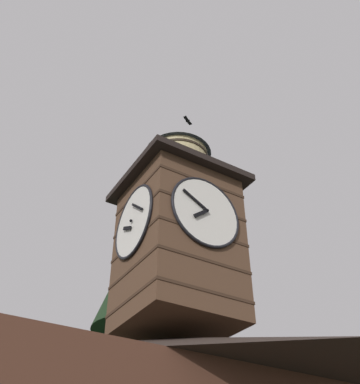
% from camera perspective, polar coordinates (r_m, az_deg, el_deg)
% --- Properties ---
extents(clock_tower, '(4.05, 4.05, 8.25)m').
position_cam_1_polar(clock_tower, '(16.27, -0.27, -4.65)').
color(clock_tower, brown).
rests_on(clock_tower, building_main).
extents(pine_tree_behind, '(6.81, 6.81, 16.67)m').
position_cam_1_polar(pine_tree_behind, '(19.98, -5.93, -21.03)').
color(pine_tree_behind, '#473323').
rests_on(pine_tree_behind, ground_plane).
extents(flying_bird_high, '(0.72, 0.51, 0.14)m').
position_cam_1_polar(flying_bird_high, '(25.83, 0.96, 8.69)').
color(flying_bird_high, black).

